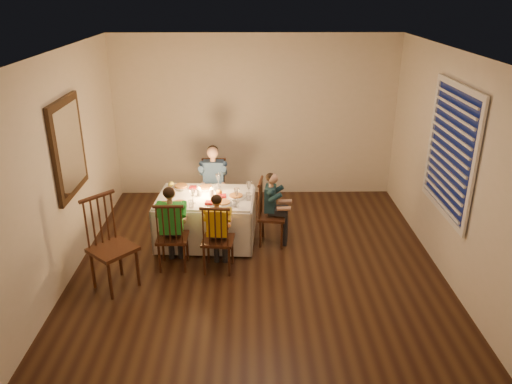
{
  "coord_description": "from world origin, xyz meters",
  "views": [
    {
      "loc": [
        -0.1,
        -5.32,
        3.27
      ],
      "look_at": [
        -0.02,
        0.15,
        0.98
      ],
      "focal_mm": 35.0,
      "sensor_mm": 36.0,
      "label": 1
    }
  ],
  "objects_px": {
    "child_teal": "(272,243)",
    "child_green": "(175,266)",
    "chair_near_left": "(175,266)",
    "serving_bowl": "(181,188)",
    "dining_table": "(206,209)",
    "adult": "(215,219)",
    "chair_near_right": "(219,269)",
    "chair_adult": "(215,219)",
    "chair_end": "(272,243)",
    "child_yellow": "(219,269)",
    "chair_extra": "(117,286)"
  },
  "relations": [
    {
      "from": "serving_bowl",
      "to": "child_teal",
      "type": "bearing_deg",
      "value": -13.35
    },
    {
      "from": "chair_near_left",
      "to": "chair_end",
      "type": "height_order",
      "value": "same"
    },
    {
      "from": "chair_extra",
      "to": "child_green",
      "type": "relative_size",
      "value": 1.03
    },
    {
      "from": "dining_table",
      "to": "chair_extra",
      "type": "height_order",
      "value": "dining_table"
    },
    {
      "from": "dining_table",
      "to": "adult",
      "type": "distance_m",
      "value": 0.84
    },
    {
      "from": "child_teal",
      "to": "chair_near_right",
      "type": "bearing_deg",
      "value": 142.74
    },
    {
      "from": "dining_table",
      "to": "chair_near_right",
      "type": "bearing_deg",
      "value": -71.27
    },
    {
      "from": "dining_table",
      "to": "child_green",
      "type": "bearing_deg",
      "value": -114.74
    },
    {
      "from": "chair_adult",
      "to": "child_teal",
      "type": "relative_size",
      "value": 0.9
    },
    {
      "from": "chair_end",
      "to": "serving_bowl",
      "type": "xyz_separation_m",
      "value": [
        -1.24,
        0.29,
        0.7
      ]
    },
    {
      "from": "child_green",
      "to": "child_yellow",
      "type": "height_order",
      "value": "child_green"
    },
    {
      "from": "chair_near_right",
      "to": "child_yellow",
      "type": "height_order",
      "value": "child_yellow"
    },
    {
      "from": "chair_end",
      "to": "child_teal",
      "type": "relative_size",
      "value": 0.9
    },
    {
      "from": "dining_table",
      "to": "chair_adult",
      "type": "bearing_deg",
      "value": 88.39
    },
    {
      "from": "child_teal",
      "to": "serving_bowl",
      "type": "distance_m",
      "value": 1.45
    },
    {
      "from": "chair_extra",
      "to": "dining_table",
      "type": "bearing_deg",
      "value": 0.77
    },
    {
      "from": "dining_table",
      "to": "chair_adult",
      "type": "height_order",
      "value": "dining_table"
    },
    {
      "from": "chair_near_left",
      "to": "chair_adult",
      "type": "bearing_deg",
      "value": -107.38
    },
    {
      "from": "child_yellow",
      "to": "chair_adult",
      "type": "bearing_deg",
      "value": -78.76
    },
    {
      "from": "child_yellow",
      "to": "serving_bowl",
      "type": "relative_size",
      "value": 4.56
    },
    {
      "from": "chair_near_right",
      "to": "serving_bowl",
      "type": "xyz_separation_m",
      "value": [
        -0.55,
        0.97,
        0.7
      ]
    },
    {
      "from": "chair_extra",
      "to": "serving_bowl",
      "type": "distance_m",
      "value": 1.63
    },
    {
      "from": "child_teal",
      "to": "child_yellow",
      "type": "bearing_deg",
      "value": 142.74
    },
    {
      "from": "child_yellow",
      "to": "serving_bowl",
      "type": "height_order",
      "value": "serving_bowl"
    },
    {
      "from": "dining_table",
      "to": "child_green",
      "type": "height_order",
      "value": "dining_table"
    },
    {
      "from": "dining_table",
      "to": "child_green",
      "type": "distance_m",
      "value": 0.9
    },
    {
      "from": "dining_table",
      "to": "chair_adult",
      "type": "relative_size",
      "value": 1.47
    },
    {
      "from": "chair_end",
      "to": "adult",
      "type": "height_order",
      "value": "adult"
    },
    {
      "from": "dining_table",
      "to": "adult",
      "type": "relative_size",
      "value": 1.18
    },
    {
      "from": "chair_extra",
      "to": "chair_near_right",
      "type": "bearing_deg",
      "value": -30.73
    },
    {
      "from": "child_yellow",
      "to": "chair_end",
      "type": "bearing_deg",
      "value": -129.89
    },
    {
      "from": "child_teal",
      "to": "child_green",
      "type": "bearing_deg",
      "value": 124.02
    },
    {
      "from": "dining_table",
      "to": "chair_near_right",
      "type": "xyz_separation_m",
      "value": [
        0.2,
        -0.74,
        -0.48
      ]
    },
    {
      "from": "chair_near_left",
      "to": "chair_extra",
      "type": "height_order",
      "value": "chair_extra"
    },
    {
      "from": "child_teal",
      "to": "serving_bowl",
      "type": "bearing_deg",
      "value": 84.96
    },
    {
      "from": "chair_end",
      "to": "child_green",
      "type": "distance_m",
      "value": 1.39
    },
    {
      "from": "chair_near_left",
      "to": "child_teal",
      "type": "height_order",
      "value": "child_teal"
    },
    {
      "from": "dining_table",
      "to": "chair_near_right",
      "type": "height_order",
      "value": "dining_table"
    },
    {
      "from": "chair_near_right",
      "to": "chair_end",
      "type": "height_order",
      "value": "same"
    },
    {
      "from": "child_green",
      "to": "child_teal",
      "type": "bearing_deg",
      "value": -154.52
    },
    {
      "from": "adult",
      "to": "chair_end",
      "type": "bearing_deg",
      "value": -41.6
    },
    {
      "from": "adult",
      "to": "child_green",
      "type": "height_order",
      "value": "adult"
    },
    {
      "from": "child_teal",
      "to": "chair_extra",
      "type": "bearing_deg",
      "value": 127.54
    },
    {
      "from": "child_green",
      "to": "dining_table",
      "type": "bearing_deg",
      "value": -118.45
    },
    {
      "from": "adult",
      "to": "child_yellow",
      "type": "distance_m",
      "value": 1.44
    },
    {
      "from": "chair_extra",
      "to": "serving_bowl",
      "type": "xyz_separation_m",
      "value": [
        0.62,
        1.33,
        0.7
      ]
    },
    {
      "from": "chair_adult",
      "to": "chair_extra",
      "type": "xyz_separation_m",
      "value": [
        -1.03,
        -1.8,
        0.0
      ]
    },
    {
      "from": "chair_near_left",
      "to": "serving_bowl",
      "type": "distance_m",
      "value": 1.13
    },
    {
      "from": "chair_near_right",
      "to": "child_teal",
      "type": "height_order",
      "value": "child_teal"
    },
    {
      "from": "adult",
      "to": "child_green",
      "type": "distance_m",
      "value": 1.43
    }
  ]
}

